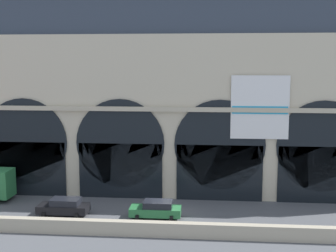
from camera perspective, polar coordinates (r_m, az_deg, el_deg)
The scene contains 5 objects.
ground_plane at distance 40.49m, azimuth -0.44°, elevation -11.24°, with size 200.00×200.00×0.00m, color #54565B.
quay_parapet_wall at distance 35.79m, azimuth -1.21°, elevation -12.89°, with size 90.00×0.70×1.16m, color #B2A891.
station_building at distance 45.65m, azimuth 0.49°, elevation 3.89°, with size 50.51×5.05×20.88m.
car_midwest at distance 41.27m, azimuth -12.99°, elevation -9.90°, with size 4.40×2.22×1.55m.
car_center at distance 39.60m, azimuth -1.51°, elevation -10.47°, with size 4.40×2.22×1.55m.
Camera 1 is at (3.72, -38.06, 13.31)m, focal length 48.31 mm.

